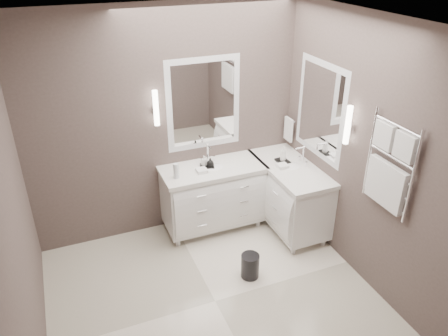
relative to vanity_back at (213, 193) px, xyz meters
name	(u,v)px	position (x,y,z in m)	size (l,w,h in m)	color
floor	(215,301)	(-0.45, -1.23, -0.49)	(3.20, 3.00, 0.01)	white
ceiling	(212,24)	(-0.45, -1.23, 2.22)	(3.20, 3.00, 0.01)	white
wall_back	(167,125)	(-0.45, 0.28, 0.86)	(3.20, 0.01, 2.70)	#504340
wall_front	(306,306)	(-0.45, -2.73, 0.86)	(3.20, 0.01, 2.70)	#504340
wall_left	(13,227)	(-2.06, -1.23, 0.86)	(0.01, 3.00, 2.70)	#504340
wall_right	(365,155)	(1.15, -1.23, 0.86)	(0.01, 3.00, 2.70)	#504340
vanity_back	(213,193)	(0.00, 0.00, 0.00)	(1.24, 0.59, 0.97)	white
vanity_right	(289,192)	(0.88, -0.33, 0.00)	(0.59, 1.24, 0.97)	white
mirror_back	(204,104)	(0.00, 0.26, 1.06)	(0.90, 0.02, 1.10)	white
mirror_right	(320,110)	(1.14, -0.43, 1.06)	(0.02, 0.90, 1.10)	white
sconce_back	(156,109)	(-0.58, 0.20, 1.11)	(0.06, 0.06, 0.40)	white
sconce_right	(348,126)	(1.08, -1.01, 1.11)	(0.06, 0.06, 0.40)	white
towel_bar_corner	(289,129)	(1.09, 0.13, 0.63)	(0.03, 0.22, 0.30)	white
towel_ladder	(389,170)	(1.10, -1.63, 0.91)	(0.06, 0.58, 0.90)	white
waste_bin	(250,266)	(0.03, -1.02, -0.35)	(0.20, 0.20, 0.28)	black
amenity_tray_back	(207,166)	(-0.06, 0.02, 0.38)	(0.17, 0.13, 0.03)	black
amenity_tray_right	(283,161)	(0.83, -0.20, 0.38)	(0.13, 0.17, 0.03)	black
water_bottle	(176,171)	(-0.47, -0.09, 0.45)	(0.06, 0.06, 0.18)	silver
soap_bottle_a	(204,161)	(-0.09, 0.04, 0.45)	(0.05, 0.06, 0.12)	white
soap_bottle_b	(210,162)	(-0.03, -0.01, 0.44)	(0.08, 0.08, 0.10)	black
soap_bottle_c	(283,153)	(0.83, -0.20, 0.48)	(0.07, 0.07, 0.18)	white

